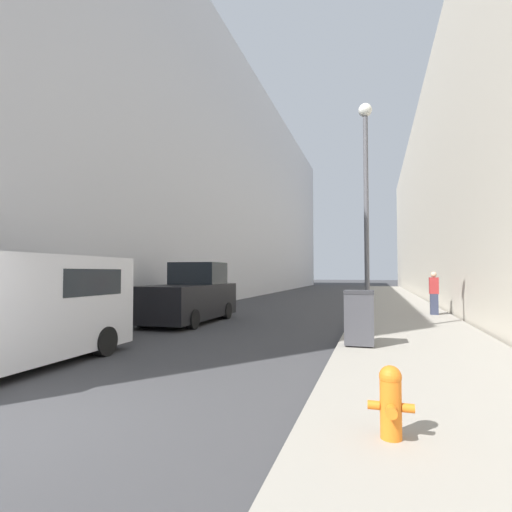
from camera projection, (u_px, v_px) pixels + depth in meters
The scene contains 8 objects.
sidewalk_right at pixel (397, 307), 20.11m from camera, with size 3.77×60.00×0.15m.
building_left_glass at pixel (186, 189), 32.67m from camera, with size 12.00×60.00×17.37m.
fire_hydrant at pixel (391, 400), 4.03m from camera, with size 0.45×0.34×0.73m.
trash_bin at pixel (359, 317), 9.16m from camera, with size 0.67×0.62×1.27m.
lamppost at pixel (366, 197), 11.18m from camera, with size 0.38×0.38×6.46m.
white_van at pixel (16, 305), 7.61m from camera, with size 1.98×5.06×2.17m.
pickup_truck at pixel (190, 297), 14.72m from camera, with size 2.08×4.90×2.21m.
pedestrian_on_sidewalk at pixel (434, 293), 15.90m from camera, with size 0.35×0.22×1.71m.
Camera 1 is at (4.33, -3.40, 1.82)m, focal length 28.00 mm.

